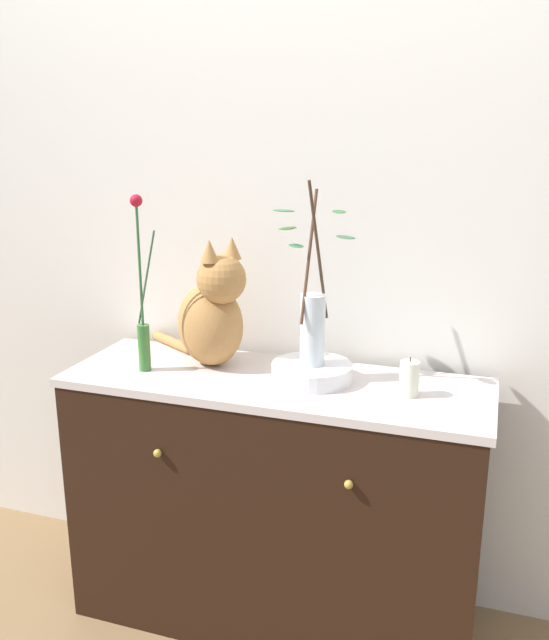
# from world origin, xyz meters

# --- Properties ---
(ground_plane) EXTENTS (6.00, 6.00, 0.00)m
(ground_plane) POSITION_xyz_m (0.00, 0.00, 0.00)
(ground_plane) COLOR olive
(wall_back) EXTENTS (4.40, 0.08, 2.60)m
(wall_back) POSITION_xyz_m (0.00, 0.29, 1.30)
(wall_back) COLOR silver
(wall_back) RESTS_ON ground_plane
(sideboard) EXTENTS (1.26, 0.45, 0.82)m
(sideboard) POSITION_xyz_m (0.00, -0.00, 0.41)
(sideboard) COLOR black
(sideboard) RESTS_ON ground_plane
(cat_sitting) EXTENTS (0.44, 0.33, 0.40)m
(cat_sitting) POSITION_xyz_m (-0.22, 0.06, 0.99)
(cat_sitting) COLOR #AB763F
(cat_sitting) RESTS_ON sideboard
(vase_slim_green) EXTENTS (0.07, 0.04, 0.53)m
(vase_slim_green) POSITION_xyz_m (-0.40, -0.05, 0.99)
(vase_slim_green) COLOR #376E2F
(vase_slim_green) RESTS_ON sideboard
(bowl_porcelain) EXTENTS (0.24, 0.24, 0.05)m
(bowl_porcelain) POSITION_xyz_m (0.11, 0.03, 0.84)
(bowl_porcelain) COLOR white
(bowl_porcelain) RESTS_ON sideboard
(vase_glass_clear) EXTENTS (0.27, 0.12, 0.53)m
(vase_glass_clear) POSITION_xyz_m (0.11, 0.03, 1.00)
(vase_glass_clear) COLOR silver
(vase_glass_clear) RESTS_ON bowl_porcelain
(candle_pillar) EXTENTS (0.05, 0.05, 0.11)m
(candle_pillar) POSITION_xyz_m (0.39, -0.01, 0.87)
(candle_pillar) COLOR silver
(candle_pillar) RESTS_ON sideboard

